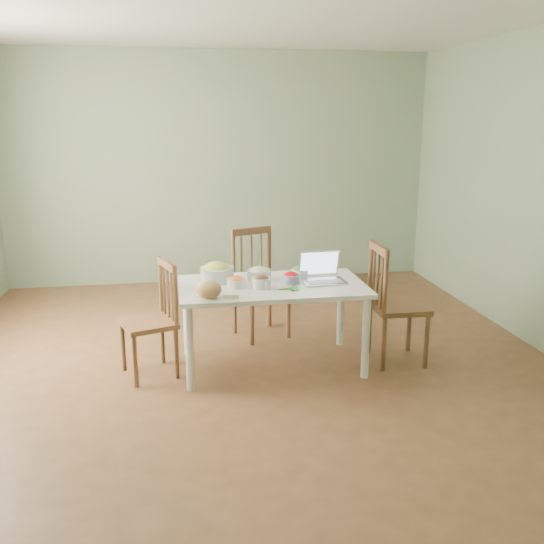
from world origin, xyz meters
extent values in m
cube|color=#50321D|center=(0.00, 0.00, 0.00)|extent=(5.00, 5.00, 0.00)
cube|color=white|center=(0.00, 0.00, 2.70)|extent=(5.00, 5.00, 0.00)
cube|color=gray|center=(0.00, 2.50, 1.35)|extent=(5.00, 0.00, 2.70)
cube|color=gray|center=(0.00, -2.50, 1.35)|extent=(5.00, 0.00, 2.70)
cube|color=gray|center=(2.50, 0.00, 1.35)|extent=(0.00, 5.00, 2.70)
ellipsoid|color=#A77F4C|center=(-0.34, -0.47, 0.74)|extent=(0.23, 0.23, 0.12)
cube|color=#FCF3CA|center=(-0.18, -0.52, 0.70)|extent=(0.12, 0.05, 0.03)
cylinder|color=beige|center=(0.45, 0.12, 0.69)|extent=(0.21, 0.21, 0.02)
camera|label=1|loc=(-0.57, -4.63, 1.96)|focal=39.45mm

